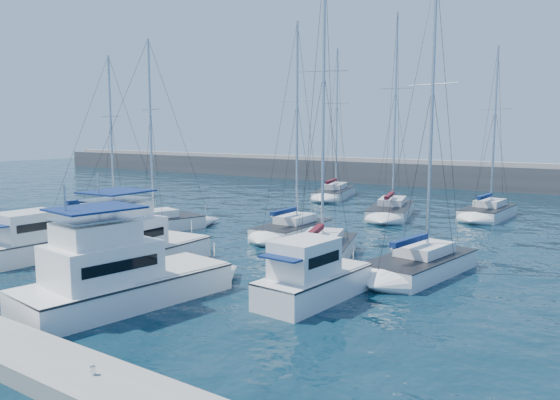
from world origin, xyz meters
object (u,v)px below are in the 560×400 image
Objects in this scene: sailboat_mid_a at (106,217)px; sailboat_mid_e at (420,264)px; motor_yacht_port_inner at (131,248)px; sailboat_back_a at (334,193)px; motor_yacht_port_outer at (38,242)px; sailboat_mid_c at (292,229)px; sailboat_mid_b at (143,225)px; sailboat_back_c at (488,212)px; sailboat_back_b at (391,210)px; motor_yacht_stbd_outer at (311,280)px; motor_yacht_stbd_inner at (117,279)px; sailboat_mid_d at (319,252)px.

sailboat_mid_e is at bearing 5.30° from sailboat_mid_a.
sailboat_back_a is (-6.58, 33.81, -0.59)m from motor_yacht_port_inner.
motor_yacht_port_inner reaches higher than motor_yacht_port_outer.
sailboat_mid_b is at bearing -157.80° from sailboat_mid_c.
sailboat_back_b is at bearing -150.76° from sailboat_back_c.
sailboat_mid_c is at bearing 59.63° from motor_yacht_port_outer.
motor_yacht_stbd_outer is at bearing -55.70° from sailboat_mid_c.
sailboat_back_b is (-6.83, 24.31, -0.39)m from motor_yacht_stbd_outer.
sailboat_back_c is at bearing -31.90° from sailboat_back_a.
sailboat_mid_e is 0.93× the size of sailboat_back_a.
motor_yacht_port_inner and motor_yacht_stbd_inner have the same top height.
sailboat_back_c is at bearing 46.54° from sailboat_mid_a.
sailboat_back_c reaches higher than motor_yacht_stbd_inner.
sailboat_mid_b is at bearing -129.79° from sailboat_back_c.
motor_yacht_stbd_outer is 0.36× the size of sailboat_mid_d.
sailboat_mid_e is (13.08, 7.83, -0.59)m from motor_yacht_port_inner.
sailboat_mid_b is at bearing 142.82° from motor_yacht_stbd_inner.
sailboat_mid_e is 19.54m from sailboat_back_b.
sailboat_back_a reaches higher than sailboat_mid_a.
sailboat_mid_c is at bearing -113.77° from sailboat_back_b.
sailboat_back_c reaches higher than motor_yacht_stbd_outer.
sailboat_mid_e is (5.72, 0.58, 0.00)m from sailboat_mid_d.
motor_yacht_port_inner is 15.26m from sailboat_mid_e.
sailboat_back_b is (10.30, 26.59, -0.39)m from motor_yacht_port_outer.
motor_yacht_port_inner is 10.83m from motor_yacht_stbd_outer.
motor_yacht_stbd_inner is at bearing -137.17° from motor_yacht_stbd_outer.
motor_yacht_port_inner is at bearing -172.14° from motor_yacht_stbd_outer.
motor_yacht_stbd_outer is 19.83m from sailboat_mid_b.
sailboat_mid_a is 23.91m from sailboat_back_b.
motor_yacht_port_outer is 9.22m from sailboat_mid_b.
motor_yacht_port_outer and motor_yacht_stbd_outer have the same top height.
sailboat_back_c reaches higher than motor_yacht_port_inner.
motor_yacht_stbd_inner is 39.77m from sailboat_back_a.
sailboat_mid_a is at bearing 126.14° from motor_yacht_port_outer.
sailboat_back_a is at bearing 82.03° from sailboat_mid_a.
sailboat_mid_a is 0.79× the size of sailboat_mid_d.
sailboat_back_c is (3.79, 21.56, -0.01)m from sailboat_mid_d.
sailboat_mid_a is 0.81× the size of sailboat_back_a.
sailboat_mid_c is 0.88× the size of sailboat_mid_d.
motor_yacht_stbd_outer is 14.33m from sailboat_mid_c.
sailboat_mid_b is 20.91m from sailboat_mid_e.
sailboat_back_a is (-17.38, 33.00, -0.40)m from motor_yacht_stbd_outer.
motor_yacht_stbd_inner is at bearing -13.76° from motor_yacht_port_outer.
sailboat_back_c is (-1.93, 20.98, -0.01)m from sailboat_mid_e.
sailboat_back_a is 0.94× the size of sailboat_back_b.
sailboat_back_c reaches higher than motor_yacht_port_outer.
sailboat_mid_d is (7.36, 7.25, -0.59)m from motor_yacht_port_inner.
sailboat_back_c is at bearing 85.84° from motor_yacht_stbd_inner.
sailboat_back_b reaches higher than sailboat_mid_d.
motor_yacht_stbd_outer is at bearing -88.67° from sailboat_back_c.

